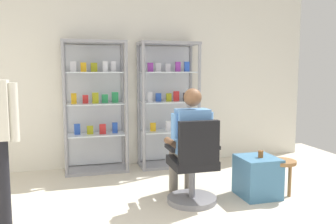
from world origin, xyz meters
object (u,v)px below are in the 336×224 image
tea_glass (261,154)px  seated_shopkeeper (189,138)px  office_chair (194,170)px  display_cabinet_left (95,106)px  display_cabinet_right (167,103)px  storage_crate (257,177)px  wooden_stool (282,168)px

tea_glass → seated_shopkeeper: bearing=169.2°
seated_shopkeeper → office_chair: bearing=-90.1°
display_cabinet_left → display_cabinet_right: same height
seated_shopkeeper → storage_crate: 0.95m
storage_crate → tea_glass: tea_glass is taller
tea_glass → display_cabinet_left: bearing=136.8°
display_cabinet_right → tea_glass: display_cabinet_right is taller
display_cabinet_left → tea_glass: 2.47m
office_chair → storage_crate: (0.81, 0.03, -0.16)m
display_cabinet_right → tea_glass: size_ratio=23.73×
display_cabinet_left → office_chair: (0.94, -1.67, -0.57)m
display_cabinet_left → storage_crate: (1.75, -1.64, -0.73)m
tea_glass → wooden_stool: 0.30m
wooden_stool → tea_glass: bearing=159.9°
display_cabinet_left → tea_glass: size_ratio=23.73×
tea_glass → wooden_stool: (0.23, -0.09, -0.16)m
display_cabinet_right → office_chair: (-0.16, -1.67, -0.58)m
display_cabinet_left → display_cabinet_right: bearing=0.0°
office_chair → seated_shopkeeper: seated_shopkeeper is taller
display_cabinet_left → office_chair: bearing=-60.5°
display_cabinet_right → storage_crate: 1.91m
display_cabinet_left → wooden_stool: bearing=-41.1°
display_cabinet_left → office_chair: size_ratio=1.98×
storage_crate → tea_glass: bearing=-52.8°
display_cabinet_right → storage_crate: (0.65, -1.64, -0.73)m
seated_shopkeeper → tea_glass: size_ratio=16.11×
storage_crate → wooden_stool: bearing=-23.7°
display_cabinet_left → storage_crate: 2.51m
storage_crate → display_cabinet_right: bearing=111.7°
display_cabinet_left → wooden_stool: (2.00, -1.75, -0.61)m
display_cabinet_left → seated_shopkeeper: size_ratio=1.47×
office_chair → display_cabinet_right: bearing=84.6°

